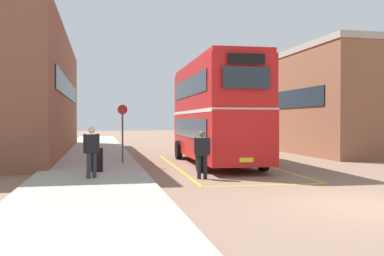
{
  "coord_description": "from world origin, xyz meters",
  "views": [
    {
      "loc": [
        -6.21,
        -9.36,
        2.05
      ],
      "look_at": [
        -1.32,
        13.6,
        1.65
      ],
      "focal_mm": 40.98,
      "sensor_mm": 36.0,
      "label": 1
    }
  ],
  "objects_px": {
    "double_decker_bus": "(215,111)",
    "pedestrian_waiting_near": "(91,148)",
    "litter_bin": "(97,159)",
    "pedestrian_boarding": "(202,151)",
    "bus_stop_sign": "(123,128)",
    "single_deck_bus": "(206,125)"
  },
  "relations": [
    {
      "from": "bus_stop_sign",
      "to": "pedestrian_waiting_near",
      "type": "bearing_deg",
      "value": -104.52
    },
    {
      "from": "pedestrian_waiting_near",
      "to": "litter_bin",
      "type": "relative_size",
      "value": 1.84
    },
    {
      "from": "single_deck_bus",
      "to": "litter_bin",
      "type": "relative_size",
      "value": 9.85
    },
    {
      "from": "double_decker_bus",
      "to": "bus_stop_sign",
      "type": "xyz_separation_m",
      "value": [
        -4.31,
        -0.0,
        -0.79
      ]
    },
    {
      "from": "single_deck_bus",
      "to": "pedestrian_waiting_near",
      "type": "bearing_deg",
      "value": -112.06
    },
    {
      "from": "pedestrian_boarding",
      "to": "pedestrian_waiting_near",
      "type": "relative_size",
      "value": 0.99
    },
    {
      "from": "bus_stop_sign",
      "to": "single_deck_bus",
      "type": "bearing_deg",
      "value": 66.15
    },
    {
      "from": "double_decker_bus",
      "to": "litter_bin",
      "type": "height_order",
      "value": "double_decker_bus"
    },
    {
      "from": "pedestrian_waiting_near",
      "to": "bus_stop_sign",
      "type": "distance_m",
      "value": 5.15
    },
    {
      "from": "single_deck_bus",
      "to": "pedestrian_boarding",
      "type": "height_order",
      "value": "single_deck_bus"
    },
    {
      "from": "pedestrian_boarding",
      "to": "litter_bin",
      "type": "bearing_deg",
      "value": 153.45
    },
    {
      "from": "double_decker_bus",
      "to": "pedestrian_waiting_near",
      "type": "bearing_deg",
      "value": -138.48
    },
    {
      "from": "double_decker_bus",
      "to": "single_deck_bus",
      "type": "distance_m",
      "value": 20.22
    },
    {
      "from": "litter_bin",
      "to": "pedestrian_boarding",
      "type": "bearing_deg",
      "value": -26.55
    },
    {
      "from": "single_deck_bus",
      "to": "bus_stop_sign",
      "type": "xyz_separation_m",
      "value": [
        -8.72,
        -19.72,
        0.08
      ]
    },
    {
      "from": "bus_stop_sign",
      "to": "double_decker_bus",
      "type": "bearing_deg",
      "value": 0.01
    },
    {
      "from": "pedestrian_boarding",
      "to": "litter_bin",
      "type": "height_order",
      "value": "pedestrian_boarding"
    },
    {
      "from": "double_decker_bus",
      "to": "pedestrian_boarding",
      "type": "bearing_deg",
      "value": -110.11
    },
    {
      "from": "bus_stop_sign",
      "to": "pedestrian_boarding",
      "type": "bearing_deg",
      "value": -62.9
    },
    {
      "from": "pedestrian_boarding",
      "to": "litter_bin",
      "type": "xyz_separation_m",
      "value": [
        -3.63,
        1.81,
        -0.37
      ]
    },
    {
      "from": "litter_bin",
      "to": "single_deck_bus",
      "type": "bearing_deg",
      "value": 66.69
    },
    {
      "from": "litter_bin",
      "to": "bus_stop_sign",
      "type": "relative_size",
      "value": 0.35
    }
  ]
}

